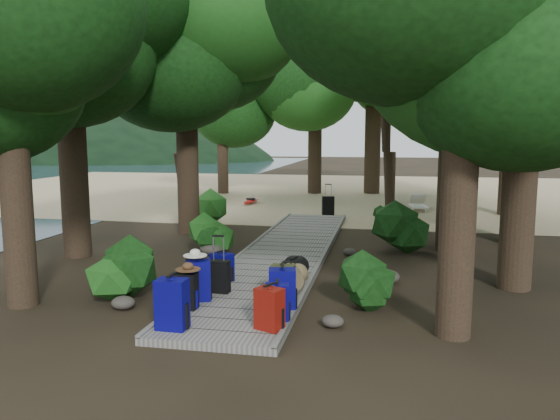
% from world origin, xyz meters
% --- Properties ---
extents(ground, '(120.00, 120.00, 0.00)m').
position_xyz_m(ground, '(0.00, 0.00, 0.00)').
color(ground, '#2E2317').
rests_on(ground, ground).
extents(sand_beach, '(40.00, 22.00, 0.02)m').
position_xyz_m(sand_beach, '(0.00, 16.00, 0.01)').
color(sand_beach, tan).
rests_on(sand_beach, ground).
extents(distant_hill, '(32.00, 16.00, 12.00)m').
position_xyz_m(distant_hill, '(-40.00, 48.00, 0.00)').
color(distant_hill, black).
rests_on(distant_hill, ground).
extents(boardwalk, '(2.00, 12.00, 0.12)m').
position_xyz_m(boardwalk, '(0.00, 1.00, 0.06)').
color(boardwalk, gray).
rests_on(boardwalk, ground).
extents(backpack_left_a, '(0.44, 0.32, 0.81)m').
position_xyz_m(backpack_left_a, '(-0.62, -4.56, 0.53)').
color(backpack_left_a, '#0B0478').
rests_on(backpack_left_a, boardwalk).
extents(backpack_left_b, '(0.36, 0.26, 0.65)m').
position_xyz_m(backpack_left_b, '(-0.76, -3.65, 0.45)').
color(backpack_left_b, black).
rests_on(backpack_left_b, boardwalk).
extents(backpack_left_c, '(0.48, 0.41, 0.76)m').
position_xyz_m(backpack_left_c, '(-0.72, -3.18, 0.50)').
color(backpack_left_c, '#0B0478').
rests_on(backpack_left_c, boardwalk).
extents(backpack_left_d, '(0.47, 0.41, 0.59)m').
position_xyz_m(backpack_left_d, '(-0.69, -1.93, 0.42)').
color(backpack_left_d, '#0B0478').
rests_on(backpack_left_d, boardwalk).
extents(backpack_right_a, '(0.45, 0.40, 0.67)m').
position_xyz_m(backpack_right_a, '(0.75, -4.31, 0.46)').
color(backpack_right_a, maroon).
rests_on(backpack_right_a, boardwalk).
extents(backpack_right_b, '(0.40, 0.31, 0.64)m').
position_xyz_m(backpack_right_b, '(0.79, -3.97, 0.44)').
color(backpack_right_b, '#0B0478').
rests_on(backpack_right_b, boardwalk).
extents(backpack_right_c, '(0.48, 0.38, 0.73)m').
position_xyz_m(backpack_right_c, '(0.76, -3.39, 0.48)').
color(backpack_right_c, '#0B0478').
rests_on(backpack_right_c, boardwalk).
extents(backpack_right_d, '(0.40, 0.30, 0.60)m').
position_xyz_m(backpack_right_d, '(0.64, -2.69, 0.42)').
color(backpack_right_d, '#333816').
rests_on(backpack_right_d, boardwalk).
extents(duffel_right_khaki, '(0.54, 0.68, 0.40)m').
position_xyz_m(duffel_right_khaki, '(0.69, -2.14, 0.32)').
color(duffel_right_khaki, olive).
rests_on(duffel_right_khaki, boardwalk).
extents(duffel_right_black, '(0.53, 0.70, 0.39)m').
position_xyz_m(duffel_right_black, '(0.63, -1.51, 0.32)').
color(duffel_right_black, black).
rests_on(duffel_right_black, boardwalk).
extents(suitcase_on_boardwalk, '(0.38, 0.23, 0.58)m').
position_xyz_m(suitcase_on_boardwalk, '(-0.52, -2.68, 0.41)').
color(suitcase_on_boardwalk, black).
rests_on(suitcase_on_boardwalk, boardwalk).
extents(lone_suitcase_on_sand, '(0.47, 0.33, 0.67)m').
position_xyz_m(lone_suitcase_on_sand, '(0.31, 7.75, 0.36)').
color(lone_suitcase_on_sand, black).
rests_on(lone_suitcase_on_sand, sand_beach).
extents(hat_brown, '(0.40, 0.40, 0.12)m').
position_xyz_m(hat_brown, '(-0.71, -3.68, 0.83)').
color(hat_brown, '#51351E').
rests_on(hat_brown, backpack_left_b).
extents(hat_white, '(0.40, 0.40, 0.13)m').
position_xyz_m(hat_white, '(-0.77, -3.16, 0.94)').
color(hat_white, silver).
rests_on(hat_white, backpack_left_c).
extents(kayak, '(1.01, 3.07, 0.30)m').
position_xyz_m(kayak, '(-3.20, 10.32, 0.17)').
color(kayak, '#AA110E').
rests_on(kayak, sand_beach).
extents(sun_lounger, '(0.78, 1.84, 0.58)m').
position_xyz_m(sun_lounger, '(3.58, 9.52, 0.31)').
color(sun_lounger, silver).
rests_on(sun_lounger, sand_beach).
extents(tree_right_a, '(4.32, 4.32, 7.20)m').
position_xyz_m(tree_right_a, '(3.35, -3.76, 3.60)').
color(tree_right_a, black).
rests_on(tree_right_a, ground).
extents(tree_right_b, '(4.91, 4.91, 8.76)m').
position_xyz_m(tree_right_b, '(4.77, -0.96, 4.38)').
color(tree_right_b, black).
rests_on(tree_right_b, ground).
extents(tree_right_c, '(4.96, 4.96, 8.59)m').
position_xyz_m(tree_right_c, '(3.89, 2.29, 4.29)').
color(tree_right_c, black).
rests_on(tree_right_c, ground).
extents(tree_right_d, '(6.07, 6.07, 11.12)m').
position_xyz_m(tree_right_d, '(5.83, 3.52, 5.56)').
color(tree_right_d, black).
rests_on(tree_right_d, ground).
extents(tree_right_e, '(5.08, 5.08, 9.15)m').
position_xyz_m(tree_right_e, '(4.40, 6.81, 4.57)').
color(tree_right_e, black).
rests_on(tree_right_e, ground).
extents(tree_right_f, '(5.41, 5.41, 9.66)m').
position_xyz_m(tree_right_f, '(6.67, 9.10, 4.83)').
color(tree_right_f, black).
rests_on(tree_right_f, ground).
extents(tree_left_a, '(4.35, 4.35, 7.24)m').
position_xyz_m(tree_left_a, '(-3.70, -3.67, 3.62)').
color(tree_left_a, black).
rests_on(tree_left_a, ground).
extents(tree_left_b, '(5.12, 5.12, 9.22)m').
position_xyz_m(tree_left_b, '(-4.89, -0.02, 4.61)').
color(tree_left_b, black).
rests_on(tree_left_b, ground).
extents(tree_left_c, '(5.19, 5.19, 9.02)m').
position_xyz_m(tree_left_c, '(-3.38, 3.49, 4.51)').
color(tree_left_c, black).
rests_on(tree_left_c, ground).
extents(tree_back_a, '(5.57, 5.57, 9.64)m').
position_xyz_m(tree_back_a, '(-1.14, 15.04, 4.82)').
color(tree_back_a, black).
rests_on(tree_back_a, ground).
extents(tree_back_b, '(6.22, 6.22, 11.11)m').
position_xyz_m(tree_back_b, '(1.64, 15.57, 5.56)').
color(tree_back_b, black).
rests_on(tree_back_b, ground).
extents(tree_back_c, '(5.02, 5.02, 9.03)m').
position_xyz_m(tree_back_c, '(5.31, 15.12, 4.51)').
color(tree_back_c, black).
rests_on(tree_back_c, ground).
extents(tree_back_d, '(4.53, 4.53, 7.55)m').
position_xyz_m(tree_back_d, '(-5.57, 14.14, 3.77)').
color(tree_back_d, black).
rests_on(tree_back_d, ground).
extents(palm_right_a, '(4.12, 4.12, 7.03)m').
position_xyz_m(palm_right_a, '(2.63, 6.22, 3.51)').
color(palm_right_a, '#143F11').
rests_on(palm_right_a, ground).
extents(palm_right_b, '(4.40, 4.40, 8.50)m').
position_xyz_m(palm_right_b, '(4.84, 11.38, 4.25)').
color(palm_right_b, '#143F11').
rests_on(palm_right_b, ground).
extents(palm_right_c, '(4.09, 4.09, 6.51)m').
position_xyz_m(palm_right_c, '(2.80, 11.88, 3.26)').
color(palm_right_c, '#143F11').
rests_on(palm_right_c, ground).
extents(palm_left_a, '(4.31, 4.31, 6.85)m').
position_xyz_m(palm_left_a, '(-4.81, 6.44, 3.43)').
color(palm_left_a, '#143F11').
rests_on(palm_left_a, ground).
extents(rock_left_a, '(0.40, 0.36, 0.22)m').
position_xyz_m(rock_left_a, '(-1.92, -3.54, 0.11)').
color(rock_left_a, '#4C473F').
rests_on(rock_left_a, ground).
extents(rock_left_b, '(0.41, 0.37, 0.23)m').
position_xyz_m(rock_left_b, '(-2.58, -1.82, 0.11)').
color(rock_left_b, '#4C473F').
rests_on(rock_left_b, ground).
extents(rock_left_c, '(0.57, 0.51, 0.31)m').
position_xyz_m(rock_left_c, '(-1.77, 0.70, 0.16)').
color(rock_left_c, '#4C473F').
rests_on(rock_left_c, ground).
extents(rock_left_d, '(0.30, 0.27, 0.17)m').
position_xyz_m(rock_left_d, '(-2.17, 3.01, 0.08)').
color(rock_left_d, '#4C473F').
rests_on(rock_left_d, ground).
extents(rock_right_a, '(0.34, 0.31, 0.19)m').
position_xyz_m(rock_right_a, '(1.61, -3.73, 0.09)').
color(rock_right_a, '#4C473F').
rests_on(rock_right_a, ground).
extents(rock_right_b, '(0.49, 0.45, 0.27)m').
position_xyz_m(rock_right_b, '(2.41, -1.06, 0.14)').
color(rock_right_b, '#4C473F').
rests_on(rock_right_b, ground).
extents(rock_right_c, '(0.34, 0.30, 0.18)m').
position_xyz_m(rock_right_c, '(1.53, 1.29, 0.09)').
color(rock_right_c, '#4C473F').
rests_on(rock_right_c, ground).
extents(rock_right_d, '(0.55, 0.50, 0.30)m').
position_xyz_m(rock_right_d, '(2.90, 4.12, 0.15)').
color(rock_right_d, '#4C473F').
rests_on(rock_right_d, ground).
extents(shrub_left_a, '(1.21, 1.21, 1.09)m').
position_xyz_m(shrub_left_a, '(-2.24, -3.02, 0.54)').
color(shrub_left_a, '#204E17').
rests_on(shrub_left_a, ground).
extents(shrub_left_b, '(1.01, 1.01, 0.91)m').
position_xyz_m(shrub_left_b, '(-1.88, 0.92, 0.45)').
color(shrub_left_b, '#204E17').
rests_on(shrub_left_b, ground).
extents(shrub_left_c, '(1.17, 1.17, 1.06)m').
position_xyz_m(shrub_left_c, '(-3.06, 4.59, 0.53)').
color(shrub_left_c, '#204E17').
rests_on(shrub_left_c, ground).
extents(shrub_right_a, '(0.96, 0.96, 0.87)m').
position_xyz_m(shrub_right_a, '(1.98, -2.70, 0.43)').
color(shrub_right_a, '#204E17').
rests_on(shrub_right_a, ground).
extents(shrub_right_b, '(1.38, 1.38, 1.24)m').
position_xyz_m(shrub_right_b, '(2.71, 1.94, 0.62)').
color(shrub_right_b, '#204E17').
rests_on(shrub_right_b, ground).
extents(shrub_right_c, '(0.73, 0.73, 0.65)m').
position_xyz_m(shrub_right_c, '(2.19, 5.48, 0.33)').
color(shrub_right_c, '#204E17').
rests_on(shrub_right_c, ground).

